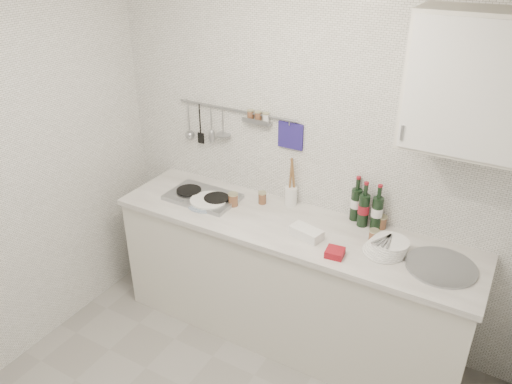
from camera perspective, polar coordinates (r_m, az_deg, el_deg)
back_wall at (r=3.35m, az=6.45°, el=3.46°), size 3.00×0.02×2.50m
counter at (r=3.54m, az=3.84°, el=-10.45°), size 2.44×0.64×0.96m
wall_rail at (r=3.52m, az=-2.59°, el=7.88°), size 0.98×0.09×0.34m
wall_cabinet at (r=2.74m, az=23.38°, el=11.39°), size 0.60×0.38×0.70m
plate_stack_hob at (r=3.50m, az=-5.56°, el=-1.11°), size 0.28×0.27×0.04m
plate_stack_sink at (r=3.07m, az=14.74°, el=-6.05°), size 0.26×0.25×0.09m
wine_bottles at (r=3.26m, az=12.46°, el=-1.26°), size 0.23×0.12×0.31m
butter_dish at (r=3.13m, az=5.77°, el=-4.65°), size 0.22×0.15×0.06m
strawberry_punnet at (r=2.98m, az=9.01°, el=-6.87°), size 0.12×0.12×0.04m
utensil_crock at (r=3.46m, az=4.01°, el=-0.17°), size 0.09×0.09×0.36m
jar_a at (r=3.48m, az=0.72°, el=-0.65°), size 0.06×0.06×0.09m
jar_b at (r=3.30m, az=14.13°, el=-3.33°), size 0.07×0.07×0.09m
jar_c at (r=3.15m, az=13.31°, el=-4.88°), size 0.06×0.06×0.08m
jar_d at (r=3.45m, az=-2.62°, el=-0.85°), size 0.07×0.07×0.10m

